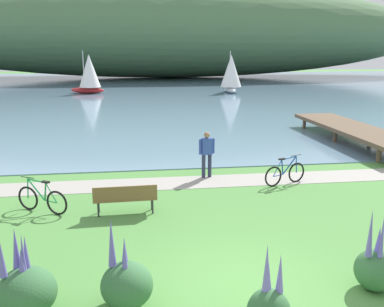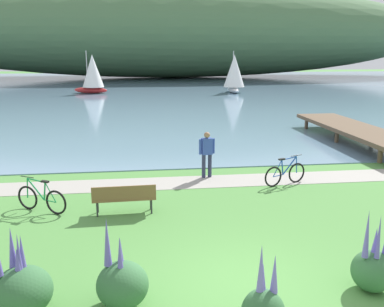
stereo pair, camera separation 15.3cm
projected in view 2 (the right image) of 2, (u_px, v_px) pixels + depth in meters
name	position (u px, v px, depth m)	size (l,w,h in m)	color
ground_plane	(243.00, 284.00, 8.60)	(200.00, 200.00, 0.00)	#518E42
bay_water	(152.00, 87.00, 55.61)	(180.00, 80.00, 0.04)	#6B8EA8
distant_hillside	(171.00, 31.00, 75.65)	(97.73, 28.00, 16.06)	#4C7047
shoreline_path	(196.00, 182.00, 15.33)	(60.00, 1.50, 0.01)	#A39E93
park_bench_near_camera	(124.00, 197.00, 12.22)	(1.81, 0.53, 0.88)	brown
bicycle_leaning_near_bench	(41.00, 199.00, 12.42)	(1.55, 0.96, 1.01)	black
bicycle_beside_path	(285.00, 174.00, 14.97)	(1.67, 0.69, 1.01)	black
person_at_shoreline	(207.00, 152.00, 15.70)	(0.60, 0.29, 1.71)	#282D47
echium_bush_closest_to_camera	(22.00, 289.00, 7.54)	(1.04, 1.04, 1.59)	#386B3D
echium_bush_beside_closest	(373.00, 269.00, 8.29)	(0.81, 0.81, 1.71)	#386B3D
echium_bush_far_cluster	(122.00, 283.00, 7.77)	(0.95, 0.95, 1.72)	#386B3D
sailboat_nearest_to_shore	(92.00, 73.00, 47.05)	(4.07, 3.02, 4.62)	#B22323
sailboat_mid_bay	(234.00, 73.00, 47.63)	(2.41, 3.95, 4.59)	white
pier_dock	(355.00, 129.00, 21.85)	(2.40, 10.00, 0.80)	brown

